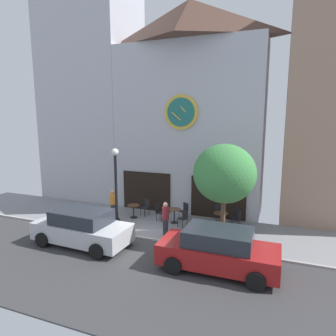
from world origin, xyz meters
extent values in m
cube|color=gray|center=(0.00, 2.07, -0.03)|extent=(26.19, 4.14, 0.05)
cube|color=#38383A|center=(0.00, -2.97, -0.03)|extent=(26.19, 5.95, 0.05)
cube|color=#A8A5A0|center=(0.00, 0.02, 0.04)|extent=(26.19, 0.12, 0.08)
cube|color=#B2B2BC|center=(0.62, 5.46, 4.86)|extent=(8.70, 2.63, 9.72)
pyramid|color=#4C3328|center=(0.62, 5.46, 10.89)|extent=(7.83, 3.69, 2.34)
cylinder|color=gold|center=(0.62, 4.08, 5.81)|extent=(1.92, 0.10, 1.92)
cylinder|color=#1E6660|center=(0.62, 4.02, 5.81)|extent=(1.57, 0.04, 1.57)
cube|color=gold|center=(0.76, 3.98, 5.97)|extent=(0.33, 0.03, 0.36)
cube|color=gold|center=(0.36, 3.98, 5.60)|extent=(0.56, 0.03, 0.47)
cube|color=black|center=(-1.56, 4.10, 1.15)|extent=(3.04, 0.10, 2.30)
cube|color=black|center=(2.79, 4.10, 1.15)|extent=(3.04, 0.10, 2.30)
cube|color=#72A84C|center=(3.05, 3.79, 2.45)|extent=(2.78, 0.90, 0.12)
cube|color=#B2B2BC|center=(-6.73, 6.47, 7.88)|extent=(5.98, 4.65, 15.75)
cylinder|color=black|center=(-1.82, 1.07, 0.18)|extent=(0.32, 0.32, 0.36)
cylinder|color=black|center=(-1.82, 1.07, 1.83)|extent=(0.14, 0.14, 3.65)
sphere|color=white|center=(-1.82, 1.07, 3.83)|extent=(0.36, 0.36, 0.36)
cylinder|color=brown|center=(3.67, 0.84, 1.11)|extent=(0.20, 0.20, 2.21)
ellipsoid|color=#3D8442|center=(3.67, 0.84, 3.15)|extent=(2.69, 2.42, 2.55)
cylinder|color=black|center=(-1.60, 2.48, 0.36)|extent=(0.07, 0.07, 0.71)
cylinder|color=black|center=(-1.60, 2.48, 0.01)|extent=(0.40, 0.40, 0.03)
cylinder|color=brown|center=(-1.60, 2.48, 0.71)|extent=(0.68, 0.68, 0.03)
cylinder|color=black|center=(0.81, 2.50, 0.37)|extent=(0.07, 0.07, 0.75)
cylinder|color=black|center=(0.81, 2.50, 0.01)|extent=(0.40, 0.40, 0.03)
cylinder|color=brown|center=(0.81, 2.50, 0.75)|extent=(0.71, 0.71, 0.03)
cylinder|color=black|center=(3.21, 2.89, 0.35)|extent=(0.07, 0.07, 0.70)
cylinder|color=black|center=(3.21, 2.89, 0.01)|extent=(0.40, 0.40, 0.03)
cylinder|color=brown|center=(3.21, 2.89, 0.70)|extent=(0.75, 0.75, 0.03)
cube|color=black|center=(-1.19, 3.08, 0.45)|extent=(0.52, 0.52, 0.04)
cube|color=black|center=(-1.13, 3.25, 0.68)|extent=(0.37, 0.18, 0.45)
cylinder|color=black|center=(-1.42, 2.99, 0.23)|extent=(0.03, 0.03, 0.45)
cylinder|color=black|center=(-1.10, 2.86, 0.23)|extent=(0.03, 0.03, 0.45)
cylinder|color=black|center=(-1.29, 3.30, 0.23)|extent=(0.03, 0.03, 0.45)
cylinder|color=black|center=(-0.97, 3.18, 0.23)|extent=(0.03, 0.03, 0.45)
cube|color=black|center=(2.97, 3.60, 0.45)|extent=(0.54, 0.54, 0.04)
cube|color=black|center=(2.88, 3.76, 0.68)|extent=(0.35, 0.22, 0.45)
cylinder|color=black|center=(2.90, 3.37, 0.23)|extent=(0.03, 0.03, 0.45)
cylinder|color=black|center=(3.20, 3.53, 0.23)|extent=(0.03, 0.03, 0.45)
cylinder|color=black|center=(2.73, 3.66, 0.23)|extent=(0.03, 0.03, 0.45)
cylinder|color=black|center=(3.03, 3.83, 0.23)|extent=(0.03, 0.03, 0.45)
cube|color=black|center=(1.08, 3.22, 0.45)|extent=(0.55, 0.55, 0.04)
cube|color=black|center=(1.17, 3.37, 0.68)|extent=(0.35, 0.23, 0.45)
cylinder|color=black|center=(0.85, 3.16, 0.23)|extent=(0.03, 0.03, 0.45)
cylinder|color=black|center=(1.14, 2.98, 0.23)|extent=(0.03, 0.03, 0.45)
cylinder|color=black|center=(1.02, 3.45, 0.23)|extent=(0.03, 0.03, 0.45)
cylinder|color=black|center=(1.31, 3.28, 0.23)|extent=(0.03, 0.03, 0.45)
cube|color=black|center=(3.76, 3.39, 0.45)|extent=(0.55, 0.55, 0.04)
cube|color=black|center=(3.92, 3.48, 0.68)|extent=(0.23, 0.35, 0.45)
cylinder|color=black|center=(3.53, 3.45, 0.23)|extent=(0.03, 0.03, 0.45)
cylinder|color=black|center=(3.71, 3.16, 0.23)|extent=(0.03, 0.03, 0.45)
cylinder|color=black|center=(3.82, 3.62, 0.23)|extent=(0.03, 0.03, 0.45)
cylinder|color=black|center=(4.00, 3.33, 0.23)|extent=(0.03, 0.03, 0.45)
cube|color=black|center=(3.98, 2.88, 0.45)|extent=(0.44, 0.44, 0.04)
cube|color=black|center=(4.16, 2.90, 0.68)|extent=(0.08, 0.38, 0.45)
cylinder|color=black|center=(3.79, 3.03, 0.23)|extent=(0.03, 0.03, 0.45)
cylinder|color=black|center=(3.83, 2.69, 0.23)|extent=(0.03, 0.03, 0.45)
cylinder|color=black|center=(4.13, 3.06, 0.23)|extent=(0.03, 0.03, 0.45)
cylinder|color=black|center=(4.17, 2.72, 0.23)|extent=(0.03, 0.03, 0.45)
cube|color=black|center=(0.01, 2.55, 0.45)|extent=(0.47, 0.47, 0.04)
cube|color=black|center=(-0.16, 2.59, 0.68)|extent=(0.12, 0.38, 0.45)
cylinder|color=black|center=(0.14, 2.35, 0.23)|extent=(0.03, 0.03, 0.45)
cylinder|color=black|center=(0.22, 2.68, 0.23)|extent=(0.03, 0.03, 0.45)
cylinder|color=black|center=(-0.19, 2.42, 0.23)|extent=(0.03, 0.03, 0.45)
cylinder|color=black|center=(-0.12, 2.75, 0.23)|extent=(0.03, 0.03, 0.45)
cube|color=black|center=(1.40, 2.08, 0.45)|extent=(0.54, 0.54, 0.04)
cube|color=black|center=(1.56, 2.00, 0.68)|extent=(0.21, 0.36, 0.45)
cylinder|color=black|center=(1.33, 2.31, 0.23)|extent=(0.03, 0.03, 0.45)
cylinder|color=black|center=(1.17, 2.01, 0.23)|extent=(0.03, 0.03, 0.45)
cylinder|color=black|center=(1.63, 2.16, 0.23)|extent=(0.03, 0.03, 0.45)
cylinder|color=black|center=(1.48, 1.86, 0.23)|extent=(0.03, 0.03, 0.45)
cylinder|color=#2D2D38|center=(1.06, 0.62, 0.42)|extent=(0.33, 0.33, 0.85)
cylinder|color=maroon|center=(1.06, 0.62, 1.15)|extent=(0.40, 0.40, 0.60)
sphere|color=tan|center=(1.06, 0.62, 1.56)|extent=(0.22, 0.22, 0.22)
cylinder|color=#2D2D38|center=(-2.53, 1.86, 0.42)|extent=(0.30, 0.30, 0.85)
cylinder|color=orange|center=(-2.53, 1.86, 1.15)|extent=(0.37, 0.37, 0.60)
sphere|color=tan|center=(-2.53, 1.86, 1.56)|extent=(0.22, 0.22, 0.22)
cube|color=#B7BABF|center=(-2.05, -1.46, 0.60)|extent=(4.36, 1.96, 0.75)
cube|color=#262B33|center=(-2.05, -1.46, 1.25)|extent=(2.47, 1.67, 0.60)
cylinder|color=black|center=(-0.67, -2.41, 0.32)|extent=(0.65, 0.24, 0.64)
cylinder|color=black|center=(-0.60, -0.61, 0.32)|extent=(0.65, 0.24, 0.64)
cylinder|color=black|center=(-3.50, -2.30, 0.32)|extent=(0.65, 0.24, 0.64)
cylinder|color=black|center=(-3.44, -0.50, 0.32)|extent=(0.65, 0.24, 0.64)
cube|color=maroon|center=(3.95, -1.50, 0.60)|extent=(4.30, 1.81, 0.75)
cube|color=#262B33|center=(3.95, -1.50, 1.25)|extent=(2.41, 1.59, 0.60)
cylinder|color=black|center=(5.36, -2.40, 0.32)|extent=(0.64, 0.22, 0.64)
cylinder|color=black|center=(5.37, -0.60, 0.32)|extent=(0.64, 0.22, 0.64)
cylinder|color=black|center=(2.53, -2.40, 0.32)|extent=(0.64, 0.22, 0.64)
cylinder|color=black|center=(2.53, -0.60, 0.32)|extent=(0.64, 0.22, 0.64)
camera|label=1|loc=(5.85, -11.56, 5.50)|focal=31.53mm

